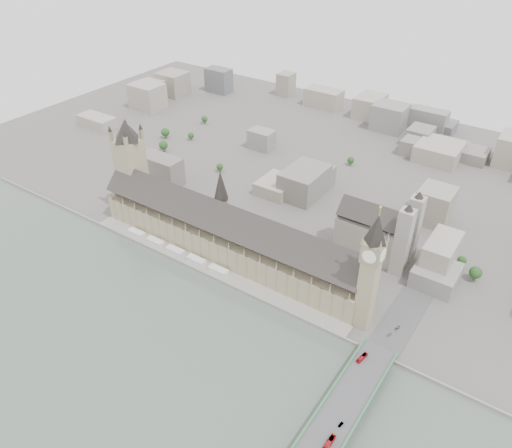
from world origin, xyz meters
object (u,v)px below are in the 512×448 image
Objects in this scene: victoria_tower at (131,163)px; westminster_abbey at (378,232)px; palace_of_westminster at (227,234)px; red_bus_south at (329,443)px; car_approach at (397,328)px; car_silver at (341,425)px; elizabeth_tower at (371,265)px; westminster_bridge at (333,427)px; red_bus_north at (362,358)px.

westminster_abbey is (232.92, 69.00, -30.12)m from victoria_tower.
palace_of_westminster is at bearing -2.96° from victoria_tower.
westminster_abbey is 5.67× the size of red_bus_south.
car_approach is at bearing -58.04° from westminster_abbey.
car_silver is at bearing 91.30° from red_bus_south.
palace_of_westminster is 142.94m from elizabeth_tower.
car_approach is at bearing 91.87° from red_bus_south.
elizabeth_tower reaches higher than red_bus_south.
car_approach reaches higher than westminster_bridge.
red_bus_south is 2.91× the size of car_silver.
red_bus_south is at bearing -80.30° from car_silver.
victoria_tower is 318.60m from red_bus_south.
elizabeth_tower reaches higher than victoria_tower.
westminster_bridge is (284.00, -113.50, -50.08)m from victoria_tower.
westminster_bridge is 16.86m from red_bus_south.
victoria_tower reaches higher than red_bus_north.
car_silver is 95.01m from car_approach.
westminster_abbey is at bearing 135.69° from car_approach.
victoria_tower is 18.82× the size of car_approach.
westminster_bridge is 4.78× the size of westminster_abbey.
victoria_tower is 8.34× the size of red_bus_south.
victoria_tower is 312.93m from car_silver.
car_approach is at bearing -3.60° from victoria_tower.
victoria_tower is 9.44× the size of red_bus_north.
westminster_abbey is 190.89m from car_silver.
palace_of_westminster is 64.38× the size of car_silver.
westminster_abbey is (-27.08, 87.00, -33.01)m from elizabeth_tower.
palace_of_westminster is 206.60m from red_bus_south.
victoria_tower reaches higher than palace_of_westminster.
westminster_bridge is 95.64m from car_approach.
red_bus_south is 2.26× the size of car_approach.
car_silver is (-0.00, 15.19, -0.99)m from red_bus_south.
victoria_tower is 0.31× the size of westminster_bridge.
westminster_bridge is at bearing -165.11° from car_silver.
car_approach is at bearing 86.78° from red_bus_north.
car_silver is at bearing -75.60° from car_approach.
westminster_abbey is (-51.08, 182.50, 19.96)m from westminster_bridge.
red_bus_north is at bearing -18.64° from palace_of_westminster.
red_bus_north is 70.32m from red_bus_south.
westminster_bridge is 61.16× the size of car_approach.
victoria_tower is at bearing 177.04° from palace_of_westminster.
car_silver is (55.47, -182.10, -14.15)m from westminster_abbey.
car_approach is (287.27, -18.09, -44.18)m from victoria_tower.
red_bus_north is at bearing -66.66° from elizabeth_tower.
westminster_bridge is at bearing -21.78° from victoria_tower.
westminster_bridge is at bearing 107.85° from red_bus_south.
victoria_tower is at bearing 157.31° from red_bus_south.
elizabeth_tower reaches higher than palace_of_westminster.
westminster_abbey is at bearing 119.41° from red_bus_north.
red_bus_south reaches higher than westminster_bridge.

